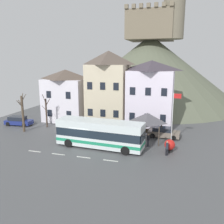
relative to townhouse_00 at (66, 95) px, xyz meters
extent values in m
cube|color=#4F5153|center=(7.57, -11.68, -4.32)|extent=(40.00, 60.00, 0.06)
cube|color=silver|center=(3.07, -14.18, -4.29)|extent=(1.60, 0.20, 0.01)
cube|color=silver|center=(6.07, -14.18, -4.29)|extent=(1.60, 0.20, 0.01)
cube|color=silver|center=(9.07, -14.18, -4.29)|extent=(1.60, 0.20, 0.01)
cube|color=silver|center=(12.07, -14.18, -4.29)|extent=(1.60, 0.20, 0.01)
cube|color=white|center=(0.00, 0.00, -0.78)|extent=(6.84, 5.37, 7.02)
pyramid|color=brown|center=(0.00, 0.00, 3.51)|extent=(6.84, 5.37, 1.56)
cube|color=black|center=(-1.71, -2.71, -2.61)|extent=(0.80, 0.06, 1.10)
cube|color=black|center=(1.71, -2.71, -2.61)|extent=(0.80, 0.06, 1.10)
cube|color=black|center=(-1.71, -2.71, 0.44)|extent=(0.80, 0.06, 1.10)
cube|color=black|center=(1.71, -2.71, 0.44)|extent=(0.80, 0.06, 1.10)
cube|color=beige|center=(7.41, 0.25, 0.42)|extent=(6.16, 5.87, 9.42)
pyramid|color=brown|center=(7.41, 0.25, 6.19)|extent=(6.16, 5.87, 2.13)
cube|color=black|center=(5.35, -2.71, -2.04)|extent=(0.80, 0.06, 1.10)
cube|color=black|center=(7.41, -2.71, -2.04)|extent=(0.80, 0.06, 1.10)
cube|color=black|center=(9.46, -2.71, -2.04)|extent=(0.80, 0.06, 1.10)
cube|color=black|center=(5.35, -2.71, 2.06)|extent=(0.80, 0.06, 1.10)
cube|color=black|center=(7.41, -2.71, 2.06)|extent=(0.80, 0.06, 1.10)
cube|color=black|center=(9.46, -2.71, 2.06)|extent=(0.80, 0.06, 1.10)
cube|color=white|center=(14.14, 0.48, 0.00)|extent=(6.66, 6.33, 8.58)
pyramid|color=#423A45|center=(14.14, 0.48, 5.04)|extent=(6.66, 6.33, 1.50)
cube|color=black|center=(11.92, -2.71, -2.24)|extent=(0.80, 0.06, 1.10)
cube|color=black|center=(14.14, -2.71, -2.24)|extent=(0.80, 0.06, 1.10)
cube|color=black|center=(16.36, -2.71, -2.24)|extent=(0.80, 0.06, 1.10)
cube|color=black|center=(11.92, -2.71, 1.49)|extent=(0.80, 0.06, 1.10)
cube|color=black|center=(14.14, -2.71, 1.49)|extent=(0.80, 0.06, 1.10)
cube|color=black|center=(16.36, -2.71, 1.49)|extent=(0.80, 0.06, 1.10)
cone|color=#5B614D|center=(11.07, 21.46, 3.59)|extent=(41.01, 41.01, 15.76)
cube|color=#756954|center=(11.07, 21.46, 13.31)|extent=(10.10, 10.10, 6.19)
cylinder|color=#726A57|center=(16.12, 18.93, 14.70)|extent=(4.43, 4.43, 8.98)
cube|color=#756954|center=(6.40, 16.41, 16.83)|extent=(0.78, 0.70, 0.85)
cube|color=#756954|center=(7.96, 16.41, 16.83)|extent=(0.78, 0.70, 0.85)
cube|color=#756954|center=(9.51, 16.41, 16.83)|extent=(0.78, 0.70, 0.85)
cube|color=#756954|center=(11.07, 16.41, 16.83)|extent=(0.78, 0.70, 0.85)
cube|color=#756954|center=(12.62, 16.41, 16.83)|extent=(0.78, 0.70, 0.85)
cube|color=#756954|center=(14.17, 16.41, 16.83)|extent=(0.78, 0.70, 0.85)
cube|color=#756954|center=(15.73, 16.41, 16.83)|extent=(0.78, 0.70, 0.85)
cube|color=silver|center=(9.76, -10.86, -3.47)|extent=(10.46, 3.17, 1.14)
cube|color=#1E8C60|center=(9.76, -10.86, -3.41)|extent=(10.48, 3.19, 0.36)
cube|color=#19232D|center=(9.76, -10.86, -2.42)|extent=(10.36, 3.13, 0.96)
cube|color=silver|center=(9.76, -10.86, -1.50)|extent=(10.46, 3.17, 0.90)
cube|color=#19232D|center=(14.93, -11.19, -2.42)|extent=(0.19, 2.12, 0.92)
cylinder|color=black|center=(13.34, -9.87, -3.79)|extent=(1.02, 0.34, 1.00)
cylinder|color=black|center=(13.19, -12.30, -3.79)|extent=(1.02, 0.34, 1.00)
cylinder|color=black|center=(6.34, -9.43, -3.79)|extent=(1.02, 0.34, 1.00)
cylinder|color=black|center=(6.18, -11.86, -3.79)|extent=(1.02, 0.34, 1.00)
cylinder|color=#473D33|center=(13.09, -5.20, -3.09)|extent=(0.14, 0.14, 2.40)
cylinder|color=#473D33|center=(16.39, -5.20, -3.09)|extent=(0.14, 0.14, 2.40)
cylinder|color=#473D33|center=(13.09, -8.50, -3.09)|extent=(0.14, 0.14, 2.40)
cylinder|color=#473D33|center=(16.39, -8.50, -3.09)|extent=(0.14, 0.14, 2.40)
pyramid|color=#514F55|center=(14.74, -6.85, -1.27)|extent=(3.60, 3.60, 1.24)
cube|color=#76695C|center=(16.73, -4.92, -3.76)|extent=(4.22, 2.00, 0.70)
cube|color=#1E232D|center=(16.52, -4.90, -3.17)|extent=(2.56, 1.69, 0.49)
cylinder|color=black|center=(18.14, -4.16, -3.97)|extent=(0.65, 0.24, 0.64)
cylinder|color=black|center=(18.03, -5.83, -3.97)|extent=(0.65, 0.24, 0.64)
cylinder|color=black|center=(15.42, -4.00, -3.97)|extent=(0.65, 0.24, 0.64)
cylinder|color=black|center=(15.32, -5.67, -3.97)|extent=(0.65, 0.24, 0.64)
cube|color=black|center=(5.93, -4.47, -3.79)|extent=(4.14, 2.31, 0.65)
cube|color=#1E232D|center=(6.12, -4.45, -3.23)|extent=(2.55, 1.91, 0.47)
cylinder|color=black|center=(4.74, -5.51, -3.97)|extent=(0.66, 0.27, 0.64)
cylinder|color=black|center=(4.53, -3.74, -3.97)|extent=(0.66, 0.27, 0.64)
cylinder|color=black|center=(7.33, -5.21, -3.97)|extent=(0.66, 0.27, 0.64)
cylinder|color=black|center=(7.12, -3.44, -3.97)|extent=(0.66, 0.27, 0.64)
cube|color=navy|center=(-5.84, -5.20, -3.79)|extent=(4.32, 2.14, 0.64)
cube|color=#1E232D|center=(-6.04, -5.22, -3.18)|extent=(2.64, 1.78, 0.58)
cylinder|color=black|center=(-4.54, -4.23, -3.97)|extent=(0.66, 0.26, 0.64)
cylinder|color=black|center=(-4.39, -5.90, -3.97)|extent=(0.66, 0.26, 0.64)
cylinder|color=black|center=(-7.29, -4.49, -3.97)|extent=(0.66, 0.26, 0.64)
cylinder|color=black|center=(-7.13, -6.16, -3.97)|extent=(0.66, 0.26, 0.64)
cylinder|color=#2D2D38|center=(15.22, -8.85, -3.87)|extent=(0.15, 0.15, 0.85)
cylinder|color=#2D2D38|center=(15.17, -9.04, -3.87)|extent=(0.15, 0.15, 0.85)
cylinder|color=black|center=(15.19, -8.95, -3.21)|extent=(0.32, 0.32, 0.57)
sphere|color=#9E7A60|center=(15.19, -8.95, -2.82)|extent=(0.20, 0.20, 0.20)
cylinder|color=black|center=(17.61, -11.08, -3.91)|extent=(0.14, 0.14, 0.76)
cylinder|color=black|center=(17.45, -11.17, -3.91)|extent=(0.14, 0.14, 0.76)
cylinder|color=#232B38|center=(17.53, -11.12, -3.23)|extent=(0.29, 0.29, 0.69)
sphere|color=#9E7A60|center=(17.53, -11.12, -2.78)|extent=(0.21, 0.21, 0.21)
cube|color=#473828|center=(14.04, -4.71, -3.84)|extent=(1.56, 0.45, 0.08)
cube|color=#473828|center=(14.04, -4.48, -3.62)|extent=(1.56, 0.06, 0.40)
cube|color=#2D2D33|center=(13.34, -4.71, -4.06)|extent=(0.08, 0.36, 0.45)
cube|color=#2D2D33|center=(14.75, -4.71, -4.06)|extent=(0.08, 0.36, 0.45)
cylinder|color=silver|center=(17.78, -7.05, -1.14)|extent=(0.10, 0.10, 6.30)
cube|color=red|center=(18.23, -7.05, 1.66)|extent=(0.90, 0.03, 0.56)
cylinder|color=black|center=(17.75, -9.97, -4.16)|extent=(0.72, 0.72, 0.25)
sphere|color=red|center=(17.75, -9.97, -3.44)|extent=(1.20, 1.20, 1.20)
cylinder|color=brown|center=(-2.88, -7.92, -1.69)|extent=(0.33, 0.33, 5.19)
cylinder|color=brown|center=(-2.74, -8.47, -0.13)|extent=(0.36, 1.15, 0.81)
cylinder|color=brown|center=(-3.04, -8.26, -0.16)|extent=(0.42, 0.77, 1.08)
cylinder|color=brown|center=(-2.61, -7.74, 0.69)|extent=(0.61, 0.45, 0.94)
cylinder|color=brown|center=(-3.06, -7.34, 0.38)|extent=(0.45, 1.23, 0.66)
cylinder|color=brown|center=(-3.11, -7.98, -0.04)|extent=(0.56, 0.21, 0.77)
cylinder|color=brown|center=(-3.04, -7.54, 0.72)|extent=(0.43, 0.85, 0.98)
cylinder|color=#47382D|center=(-0.98, -4.87, -2.09)|extent=(0.25, 0.25, 4.41)
cylinder|color=#47382D|center=(-0.79, -5.13, -0.80)|extent=(0.47, 0.62, 0.56)
cylinder|color=#47382D|center=(-0.74, -4.66, -0.45)|extent=(0.58, 0.51, 1.13)
cylinder|color=#47382D|center=(-0.97, -5.27, 0.19)|extent=(0.09, 0.87, 1.41)
cylinder|color=#47382D|center=(-1.22, -5.01, -1.31)|extent=(0.57, 0.36, 0.75)
cylinder|color=#47382D|center=(-0.67, -4.82, -0.41)|extent=(0.67, 0.17, 0.95)
camera|label=1|loc=(18.68, -36.03, 5.87)|focal=38.17mm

